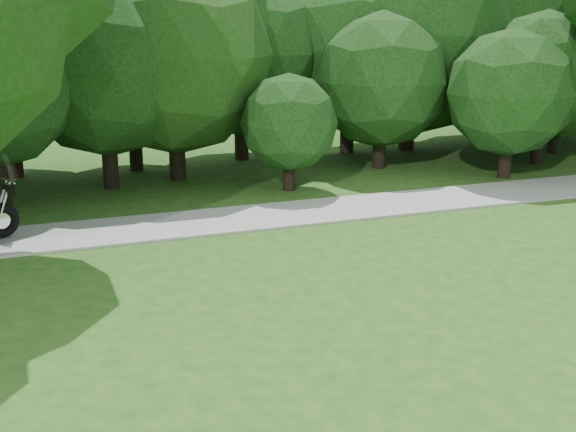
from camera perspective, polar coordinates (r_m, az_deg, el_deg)
walkway at (r=19.03m, az=6.98°, el=0.85°), size 60.00×2.20×0.06m
tree_line at (r=24.77m, az=1.72°, el=12.78°), size 40.18×12.41×7.89m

